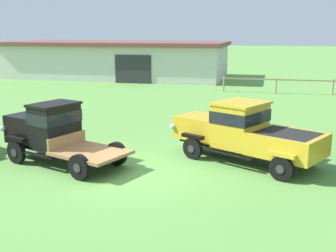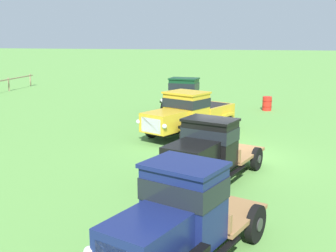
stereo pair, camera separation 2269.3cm
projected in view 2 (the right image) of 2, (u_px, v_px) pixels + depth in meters
name	position (u px, v px, depth m)	size (l,w,h in m)	color
ground_plane	(232.00, 159.00, 15.88)	(240.00, 240.00, 0.00)	#5B9342
vintage_truck_foreground_near	(178.00, 218.00, 8.09)	(4.76, 3.10, 2.17)	black
vintage_truck_second_in_line	(207.00, 151.00, 12.97)	(5.04, 3.15, 2.05)	black
vintage_truck_midrow_center	(189.00, 113.00, 19.44)	(5.52, 3.98, 2.05)	black
vintage_truck_far_side	(183.00, 95.00, 24.77)	(4.73, 2.44, 2.09)	black
oil_drum_beside_row	(267.00, 104.00, 25.94)	(0.59, 0.59, 0.86)	red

